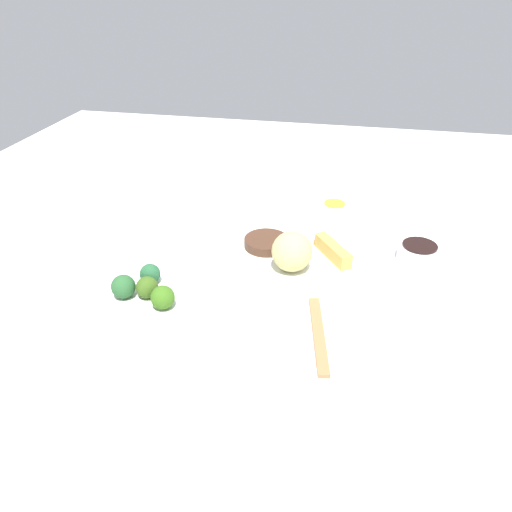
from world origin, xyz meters
TOP-DOWN VIEW (x-y plane):
  - tabletop at (0.00, 0.00)m, footprint 2.20×2.20m
  - main_plate at (-0.01, -0.04)m, footprint 0.29×0.29m
  - rice_scoop at (0.00, 0.03)m, footprint 0.08×0.08m
  - spring_roll at (-0.08, -0.04)m, footprint 0.09×0.11m
  - crab_rangoon_wonton at (-0.01, -0.12)m, footprint 0.08×0.09m
  - stir_fry_heap at (0.07, -0.05)m, footprint 0.10×0.10m
  - broccoli_plate at (0.26, 0.18)m, footprint 0.22×0.22m
  - broccoli_floret_0 at (0.30, 0.19)m, footprint 0.05×0.05m
  - broccoli_floret_1 at (0.25, 0.18)m, footprint 0.04×0.04m
  - broccoli_floret_2 at (0.21, 0.21)m, footprint 0.04×0.04m
  - broccoli_floret_3 at (0.27, 0.13)m, footprint 0.04×0.04m
  - soy_sauce_bowl at (-0.26, -0.09)m, footprint 0.09×0.09m
  - soy_sauce_bowl_liquid at (-0.26, -0.09)m, footprint 0.07×0.07m
  - sauce_ramekin_hot_mustard at (-0.07, -0.30)m, footprint 0.07×0.07m
  - sauce_ramekin_hot_mustard_liquid at (-0.07, -0.30)m, footprint 0.05×0.05m
  - teacup at (0.06, -0.30)m, footprint 0.06×0.06m
  - chopsticks_pair at (-0.08, 0.21)m, footprint 0.06×0.21m

SIDE VIEW (x-z plane):
  - tabletop at x=0.00m, z-range 0.00..0.02m
  - chopsticks_pair at x=-0.08m, z-range 0.02..0.03m
  - broccoli_plate at x=0.26m, z-range 0.02..0.03m
  - main_plate at x=-0.01m, z-range 0.02..0.04m
  - sauce_ramekin_hot_mustard at x=-0.07m, z-range 0.02..0.04m
  - soy_sauce_bowl at x=-0.26m, z-range 0.02..0.05m
  - crab_rangoon_wonton at x=-0.01m, z-range 0.04..0.05m
  - sauce_ramekin_hot_mustard_liquid at x=-0.07m, z-range 0.04..0.05m
  - stir_fry_heap at x=0.07m, z-range 0.04..0.06m
  - teacup at x=0.06m, z-range 0.02..0.07m
  - spring_roll at x=-0.08m, z-range 0.04..0.07m
  - broccoli_floret_3 at x=0.27m, z-range 0.03..0.07m
  - broccoli_floret_1 at x=0.25m, z-range 0.03..0.08m
  - broccoli_floret_2 at x=0.21m, z-range 0.03..0.08m
  - soy_sauce_bowl_liquid at x=-0.26m, z-range 0.05..0.06m
  - broccoli_floret_0 at x=0.30m, z-range 0.03..0.08m
  - rice_scoop at x=0.00m, z-range 0.04..0.12m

